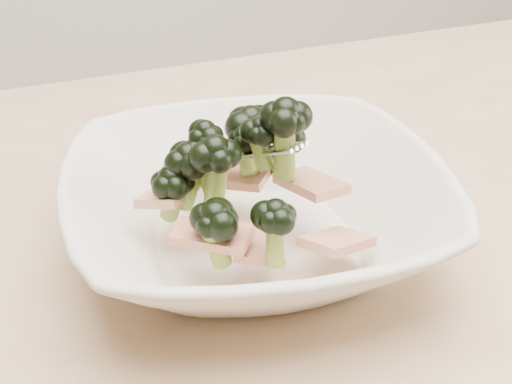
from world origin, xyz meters
The scene contains 2 objects.
dining_table centered at (0.00, 0.00, 0.65)m, with size 1.20×0.80×0.75m.
broccoli_dish centered at (-0.12, -0.01, 0.79)m, with size 0.33×0.33×0.13m.
Camera 1 is at (-0.29, -0.43, 1.06)m, focal length 50.00 mm.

